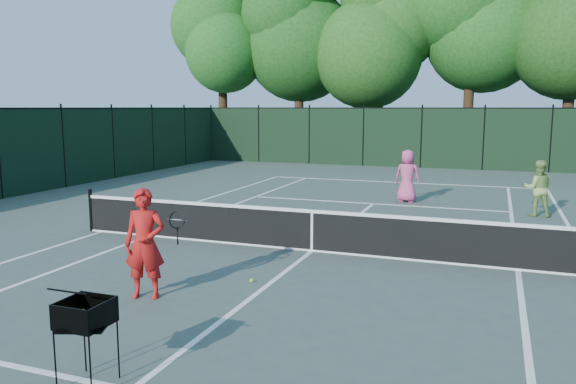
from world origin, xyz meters
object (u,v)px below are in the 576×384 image
(coach, at_px, (145,244))
(player_green, at_px, (538,188))
(loose_ball_midcourt, at_px, (252,281))
(ball_hopper, at_px, (85,314))
(player_pink, at_px, (407,176))

(coach, bearing_deg, player_green, 38.28)
(loose_ball_midcourt, bearing_deg, ball_hopper, -92.97)
(player_pink, relative_size, player_green, 1.07)
(ball_hopper, xyz_separation_m, loose_ball_midcourt, (0.21, 4.00, -0.78))
(coach, distance_m, loose_ball_midcourt, 2.02)
(coach, xyz_separation_m, player_pink, (2.55, 10.91, -0.04))
(player_pink, bearing_deg, player_green, 170.72)
(coach, bearing_deg, loose_ball_midcourt, 27.23)
(player_pink, xyz_separation_m, player_green, (3.83, -1.18, -0.05))
(player_pink, xyz_separation_m, loose_ball_midcourt, (-1.27, -9.60, -0.82))
(player_green, bearing_deg, loose_ball_midcourt, 53.16)
(player_pink, relative_size, ball_hopper, 1.75)
(player_green, relative_size, loose_ball_midcourt, 23.50)
(loose_ball_midcourt, bearing_deg, player_pink, 82.46)
(coach, bearing_deg, ball_hopper, -86.72)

